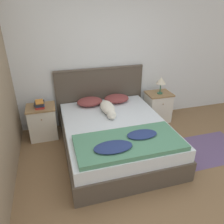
% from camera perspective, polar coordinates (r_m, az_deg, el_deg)
% --- Properties ---
extents(ground_plane, '(16.00, 16.00, 0.00)m').
position_cam_1_polar(ground_plane, '(3.13, 7.79, -19.90)').
color(ground_plane, brown).
extents(wall_back, '(9.00, 0.06, 2.55)m').
position_cam_1_polar(wall_back, '(4.29, -2.69, 13.37)').
color(wall_back, silver).
rests_on(wall_back, ground_plane).
extents(bed, '(1.67, 2.06, 0.52)m').
position_cam_1_polar(bed, '(3.67, 0.90, -6.46)').
color(bed, '#4C4238').
rests_on(bed, ground_plane).
extents(headboard, '(1.75, 0.06, 1.16)m').
position_cam_1_polar(headboard, '(4.42, -3.08, 4.53)').
color(headboard, '#4C4238').
rests_on(headboard, ground_plane).
extents(nightstand_left, '(0.50, 0.43, 0.62)m').
position_cam_1_polar(nightstand_left, '(4.18, -17.64, -2.48)').
color(nightstand_left, silver).
rests_on(nightstand_left, ground_plane).
extents(nightstand_right, '(0.50, 0.43, 0.62)m').
position_cam_1_polar(nightstand_right, '(4.66, 11.87, 1.34)').
color(nightstand_right, silver).
rests_on(nightstand_right, ground_plane).
extents(pillow_left, '(0.48, 0.36, 0.14)m').
position_cam_1_polar(pillow_left, '(4.14, -5.83, 2.72)').
color(pillow_left, brown).
rests_on(pillow_left, bed).
extents(pillow_right, '(0.48, 0.36, 0.14)m').
position_cam_1_polar(pillow_right, '(4.26, 1.19, 3.54)').
color(pillow_right, brown).
rests_on(pillow_right, bed).
extents(quilt, '(1.47, 0.71, 0.12)m').
position_cam_1_polar(quilt, '(3.00, 4.29, -7.93)').
color(quilt, '#4C8466').
rests_on(quilt, bed).
extents(dog, '(0.23, 0.70, 0.18)m').
position_cam_1_polar(dog, '(3.82, -1.03, 0.94)').
color(dog, silver).
rests_on(dog, bed).
extents(book_stack, '(0.18, 0.23, 0.11)m').
position_cam_1_polar(book_stack, '(4.01, -18.40, 1.93)').
color(book_stack, '#AD2D28').
rests_on(book_stack, nightstand_left).
extents(table_lamp, '(0.19, 0.19, 0.34)m').
position_cam_1_polar(table_lamp, '(4.43, 12.69, 7.84)').
color(table_lamp, '#336B4C').
rests_on(table_lamp, nightstand_right).
extents(rug, '(1.23, 0.85, 0.00)m').
position_cam_1_polar(rug, '(4.16, 23.75, -8.83)').
color(rug, '#604C75').
rests_on(rug, ground_plane).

